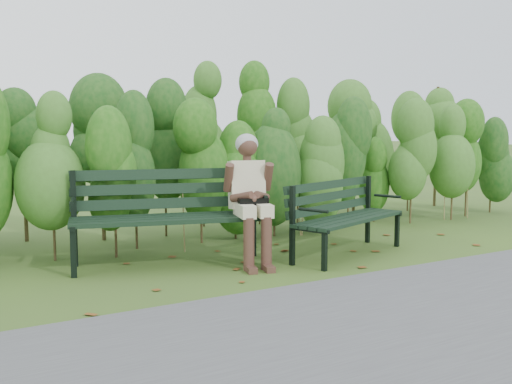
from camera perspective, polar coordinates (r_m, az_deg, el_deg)
ground at (r=6.65m, az=1.54°, el=-6.73°), size 80.00×80.00×0.00m
footpath at (r=4.99m, az=15.34°, el=-11.35°), size 60.00×2.50×0.01m
hedge_band at (r=8.12m, az=-5.44°, el=4.57°), size 11.04×1.67×2.42m
leaf_litter at (r=6.54m, az=-1.50°, el=-6.91°), size 5.41×1.94×0.01m
bench_left at (r=6.55m, az=-8.33°, el=-1.58°), size 2.17×1.19×1.03m
bench_right at (r=7.05m, az=8.20°, el=-1.83°), size 1.81×1.12×0.86m
seated_woman at (r=6.48m, az=-0.58°, el=0.20°), size 0.58×0.85×1.42m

